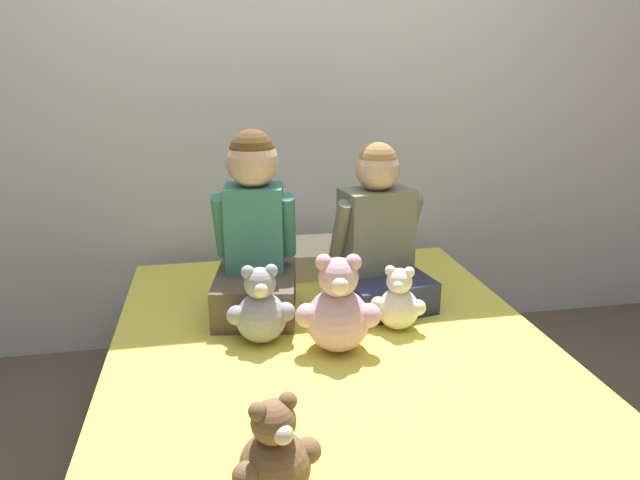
{
  "coord_description": "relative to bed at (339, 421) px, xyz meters",
  "views": [
    {
      "loc": [
        -0.35,
        -1.52,
        1.33
      ],
      "look_at": [
        0.0,
        0.34,
        0.72
      ],
      "focal_mm": 32.0,
      "sensor_mm": 36.0,
      "label": 1
    }
  ],
  "objects": [
    {
      "name": "teddy_bear_held_by_right_child",
      "position": [
        0.24,
        0.17,
        0.32
      ],
      "size": [
        0.18,
        0.14,
        0.23
      ],
      "rotation": [
        0.0,
        0.0,
        -0.41
      ],
      "color": "silver",
      "rests_on": "bed"
    },
    {
      "name": "teddy_bear_held_by_left_child",
      "position": [
        -0.23,
        0.17,
        0.33
      ],
      "size": [
        0.22,
        0.17,
        0.26
      ],
      "rotation": [
        0.0,
        0.0,
        -0.02
      ],
      "color": "#939399",
      "rests_on": "bed"
    },
    {
      "name": "child_on_left",
      "position": [
        -0.22,
        0.42,
        0.51
      ],
      "size": [
        0.33,
        0.4,
        0.66
      ],
      "rotation": [
        0.0,
        0.0,
        -0.16
      ],
      "color": "brown",
      "rests_on": "bed"
    },
    {
      "name": "child_on_right",
      "position": [
        0.23,
        0.42,
        0.47
      ],
      "size": [
        0.37,
        0.4,
        0.6
      ],
      "rotation": [
        0.0,
        0.0,
        0.19
      ],
      "color": "#282D47",
      "rests_on": "bed"
    },
    {
      "name": "teddy_bear_between_children",
      "position": [
        0.01,
        0.07,
        0.36
      ],
      "size": [
        0.26,
        0.2,
        0.32
      ],
      "rotation": [
        0.0,
        0.0,
        -0.18
      ],
      "color": "#DBA3B2",
      "rests_on": "bed"
    },
    {
      "name": "teddy_bear_at_foot_of_bed",
      "position": [
        -0.26,
        -0.54,
        0.33
      ],
      "size": [
        0.19,
        0.15,
        0.24
      ],
      "rotation": [
        0.0,
        0.0,
        0.38
      ],
      "color": "brown",
      "rests_on": "bed"
    },
    {
      "name": "bed",
      "position": [
        0.0,
        0.0,
        0.0
      ],
      "size": [
        1.44,
        1.96,
        0.44
      ],
      "color": "#997F60",
      "rests_on": "ground_plane"
    },
    {
      "name": "wall_behind_bed",
      "position": [
        0.0,
        1.09,
        1.03
      ],
      "size": [
        8.0,
        0.06,
        2.5
      ],
      "color": "silver",
      "rests_on": "ground_plane"
    },
    {
      "name": "pillow_at_headboard",
      "position": [
        0.0,
        0.8,
        0.28
      ],
      "size": [
        0.6,
        0.31,
        0.11
      ],
      "color": "beige",
      "rests_on": "bed"
    },
    {
      "name": "ground_plane",
      "position": [
        0.0,
        0.0,
        -0.22
      ],
      "size": [
        14.0,
        14.0,
        0.0
      ],
      "primitive_type": "plane",
      "color": "brown"
    }
  ]
}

